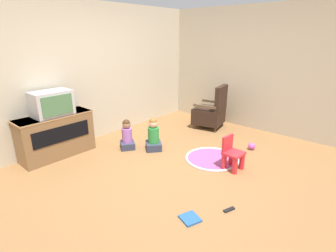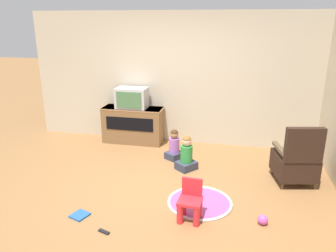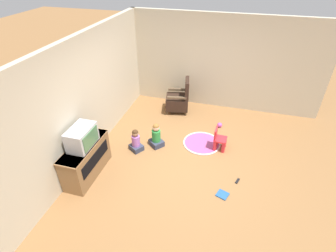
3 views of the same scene
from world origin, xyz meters
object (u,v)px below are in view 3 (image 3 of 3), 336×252
Objects in this scene: black_armchair at (179,99)px; yellow_kid_chair at (219,141)px; child_watching_left at (136,141)px; child_watching_center at (156,136)px; television at (82,137)px; toy_ball at (220,125)px; tv_cabinet at (86,159)px; remote_control at (237,181)px; book at (222,195)px.

yellow_kid_chair is (-1.40, -1.29, -0.14)m from black_armchair.
child_watching_center reaches higher than child_watching_left.
toy_ball is at bearing -44.33° from television.
tv_cabinet is 2.89m from yellow_kid_chair.
black_armchair is 2.03m from child_watching_left.
child_watching_left is 2.33m from remote_control.
yellow_kid_chair is 0.90m from toy_ball.
black_armchair is at bearing -21.29° from television.
yellow_kid_chair is 0.95× the size of child_watching_left.
child_watching_center is (0.28, -0.39, 0.02)m from child_watching_left.
toy_ball is (2.41, -2.36, -0.86)m from television.
toy_ball is at bearing -62.54° from book.
television reaches higher than child_watching_left.
yellow_kid_chair is 1.41m from book.
child_watching_center is 2.02m from remote_control.
black_armchair is 1.60× the size of child_watching_center.
tv_cabinet is 1.27× the size of black_armchair.
black_armchair is 1.91m from yellow_kid_chair.
television is (-0.00, -0.02, 0.55)m from tv_cabinet.
child_watching_center is at bearing -111.10° from child_watching_left.
toy_ball is at bearing -106.96° from child_watching_left.
child_watching_center is 2.31× the size of book.
remote_control is (0.59, -2.92, -0.91)m from television.
tv_cabinet reaches higher than remote_control.
yellow_kid_chair is 1.08m from remote_control.
tv_cabinet is 2.03× the size of child_watching_center.
television is 2.82m from book.
black_armchair is at bearing -54.74° from child_watching_center.
tv_cabinet is at bearing -33.60° from black_armchair.
yellow_kid_chair is 1.43m from child_watching_center.
toy_ball reaches higher than remote_control.
child_watching_left reaches higher than yellow_kid_chair.
book is 1.65× the size of remote_control.
book is (-1.10, -1.64, -0.24)m from child_watching_center.
television is 1.01× the size of child_watching_center.
yellow_kid_chair is (1.53, -2.43, -0.70)m from television.
remote_control is at bearing -78.70° from tv_cabinet.
television reaches higher than book.
book is at bearing -172.16° from toy_ball.
tv_cabinet is at bearing 125.44° from yellow_kid_chair.
child_watching_center is (1.26, -1.02, -0.66)m from television.
book is (-0.82, -2.03, -0.22)m from child_watching_left.
toy_ball is at bearing -99.71° from child_watching_center.
yellow_kid_chair is 3.32× the size of remote_control.
child_watching_center is (-0.27, 1.41, 0.04)m from yellow_kid_chair.
yellow_kid_chair is 4.18× the size of toy_ball.
child_watching_center is 3.80× the size of remote_control.
tv_cabinet is at bearing 22.92° from book.
black_armchair is 7.68× the size of toy_ball.
television is 0.63× the size of black_armchair.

